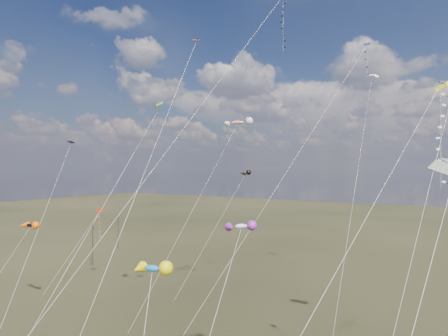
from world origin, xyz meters
The scene contains 15 objects.
utility_pole_near centered at (-38.00, 30.00, 4.09)m, with size 1.40×0.20×8.00m.
utility_pole_far centered at (-46.00, 44.00, 4.09)m, with size 1.40×0.20×8.00m.
diamond_black_high centered at (6.25, 17.30, 33.15)m, with size 9.63×33.16×38.82m.
diamond_navy_tall centered at (13.54, 23.22, 28.42)m, with size 14.31×20.58×33.35m.
diamond_black_mid centered at (-15.33, 5.27, 15.25)m, with size 7.43×15.09×22.42m.
diamond_red_low centered at (-26.57, 21.64, 9.53)m, with size 3.56×9.03×12.27m.
diamond_navy_right centered at (22.88, 8.23, 20.41)m, with size 10.86×15.47×25.00m.
diamond_orange_center centered at (0.88, 5.98, 22.89)m, with size 3.73×22.34×32.96m.
parafoil_blue_white centered at (11.84, 41.29, 32.98)m, with size 2.22×20.02×33.78m.
parafoil_tricolor centered at (-7.16, 14.31, 26.62)m, with size 3.80×23.80×27.42m.
novelty_black_orange centered at (-26.22, 9.77, 11.16)m, with size 5.07×6.31×11.76m.
novelty_orange_black centered at (-6.69, 35.13, 18.11)m, with size 5.65×14.37×18.69m.
novelty_white_purple centered at (8.78, 6.74, 14.07)m, with size 2.08×11.56×14.58m.
novelty_redwhite_stripe centered at (-1.85, 24.25, 25.08)m, with size 8.32×15.09×25.76m.
novelty_blue_yellow centered at (9.39, -4.72, 13.07)m, with size 6.33×9.35×13.63m.
Camera 1 is at (25.35, -22.10, 18.99)m, focal length 32.00 mm.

